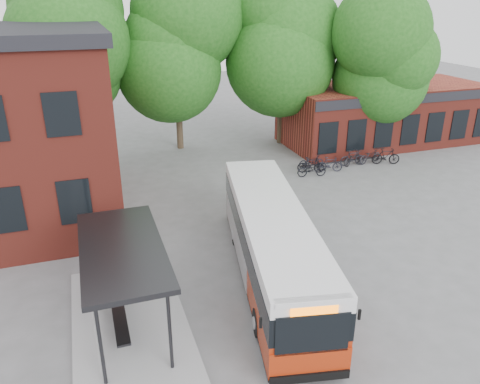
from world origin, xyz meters
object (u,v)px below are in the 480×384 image
object	(u,v)px
bicycle_4	(353,158)
bicycle_2	(311,161)
city_bus	(272,244)
bicycle_5	(353,158)
bicycle_0	(312,169)
bicycle_3	(330,164)
bicycle_1	(311,165)
bicycle_6	(370,156)
bus_shelter	(126,287)
bicycle_7	(386,156)

from	to	relation	value
bicycle_4	bicycle_2	bearing A→B (deg)	58.61
city_bus	bicycle_5	size ratio (longest dim) A/B	6.65
bicycle_0	bicycle_3	distance (m)	1.48
city_bus	bicycle_1	bearing A→B (deg)	67.37
bicycle_1	bicycle_6	xyz separation A→B (m)	(4.28, 0.38, -0.01)
bicycle_1	bicycle_3	world-z (taller)	bicycle_1
bicycle_6	bus_shelter	bearing A→B (deg)	110.23
bicycle_0	bicycle_5	bearing A→B (deg)	-64.59
bicycle_2	bicycle_7	world-z (taller)	bicycle_7
city_bus	bicycle_3	xyz separation A→B (m)	(7.61, 9.39, -0.93)
bicycle_2	bicycle_5	world-z (taller)	bicycle_5
bicycle_0	bicycle_6	size ratio (longest dim) A/B	0.95
bus_shelter	bicycle_0	size ratio (longest dim) A/B	4.13
bus_shelter	bicycle_1	world-z (taller)	bus_shelter
bicycle_3	bicycle_4	size ratio (longest dim) A/B	0.90
bicycle_3	bicycle_4	distance (m)	1.99
bicycle_1	bus_shelter	bearing A→B (deg)	152.59
bicycle_6	bicycle_7	bearing A→B (deg)	-137.31
bicycle_0	bicycle_5	size ratio (longest dim) A/B	1.04
bicycle_0	bicycle_7	xyz separation A→B (m)	(5.33, 0.46, 0.07)
bicycle_1	bicycle_4	size ratio (longest dim) A/B	0.96
bicycle_3	bicycle_5	bearing A→B (deg)	-52.59
bicycle_4	bicycle_5	world-z (taller)	bicycle_5
bus_shelter	city_bus	size ratio (longest dim) A/B	0.65
city_bus	bicycle_6	distance (m)	14.65
bicycle_2	bicycle_5	size ratio (longest dim) A/B	0.98
bicycle_1	bicycle_2	bearing A→B (deg)	-7.54
bicycle_1	bicycle_3	size ratio (longest dim) A/B	1.06
city_bus	bicycle_4	xyz separation A→B (m)	(9.52, 9.95, -0.94)
city_bus	bicycle_5	bearing A→B (deg)	57.67
bicycle_4	bicycle_5	xyz separation A→B (m)	(-0.05, -0.06, 0.05)
bicycle_1	bicycle_6	size ratio (longest dim) A/B	0.89
bicycle_1	bicycle_5	size ratio (longest dim) A/B	0.98
bus_shelter	bicycle_4	xyz separation A→B (m)	(14.82, 11.09, -1.01)
bicycle_4	bicycle_6	distance (m)	1.21
bicycle_5	bicycle_7	distance (m)	2.12
bus_shelter	city_bus	bearing A→B (deg)	12.10
bicycle_1	bicycle_2	xyz separation A→B (m)	(0.39, 0.74, -0.06)
city_bus	bicycle_4	world-z (taller)	city_bus
bicycle_2	bicycle_4	size ratio (longest dim) A/B	0.96
bicycle_1	bicycle_6	bearing A→B (deg)	-64.67
bicycle_5	bicycle_6	world-z (taller)	bicycle_5
bus_shelter	bicycle_2	distance (m)	16.71
bicycle_4	bicycle_0	bearing A→B (deg)	82.59
city_bus	bicycle_4	distance (m)	13.80
bus_shelter	bicycle_6	world-z (taller)	bus_shelter
bicycle_2	bicycle_7	xyz separation A→B (m)	(4.69, -0.88, 0.10)
bicycle_0	bicycle_1	size ratio (longest dim) A/B	1.06
bicycle_4	bicycle_6	size ratio (longest dim) A/B	0.93
city_bus	bicycle_6	xyz separation A→B (m)	(10.73, 9.93, -0.91)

